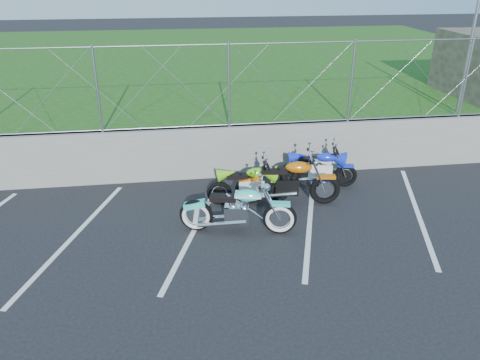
{
  "coord_description": "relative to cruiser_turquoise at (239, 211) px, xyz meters",
  "views": [
    {
      "loc": [
        -0.27,
        -7.32,
        4.83
      ],
      "look_at": [
        0.95,
        1.3,
        0.86
      ],
      "focal_mm": 35.0,
      "sensor_mm": 36.0,
      "label": 1
    }
  ],
  "objects": [
    {
      "name": "naked_orange",
      "position": [
        1.27,
        1.07,
        0.03
      ],
      "size": [
        2.32,
        0.79,
        1.16
      ],
      "rotation": [
        0.0,
        0.0,
        -0.15
      ],
      "color": "black",
      "rests_on": "ground"
    },
    {
      "name": "retaining_wall",
      "position": [
        -0.85,
        2.79,
        0.19
      ],
      "size": [
        30.0,
        0.22,
        1.3
      ],
      "primitive_type": "cube",
      "color": "slate",
      "rests_on": "ground"
    },
    {
      "name": "sign_pole",
      "position": [
        6.35,
        3.19,
        2.34
      ],
      "size": [
        0.08,
        0.08,
        3.0
      ],
      "primitive_type": "cylinder",
      "color": "gray",
      "rests_on": "grass_field"
    },
    {
      "name": "cruiser_turquoise",
      "position": [
        0.0,
        0.0,
        0.0
      ],
      "size": [
        2.3,
        0.76,
        1.16
      ],
      "rotation": [
        0.0,
        0.0,
        -0.22
      ],
      "color": "black",
      "rests_on": "ground"
    },
    {
      "name": "parking_lines",
      "position": [
        0.35,
        0.29,
        -0.46
      ],
      "size": [
        18.29,
        4.31,
        0.01
      ],
      "color": "silver",
      "rests_on": "ground"
    },
    {
      "name": "sportbike_green",
      "position": [
        0.41,
        1.21,
        -0.05
      ],
      "size": [
        1.87,
        0.67,
        0.97
      ],
      "rotation": [
        0.0,
        0.0,
        -0.04
      ],
      "color": "black",
      "rests_on": "ground"
    },
    {
      "name": "chain_link_fence",
      "position": [
        -0.85,
        2.79,
        1.84
      ],
      "size": [
        28.0,
        0.03,
        2.0
      ],
      "color": "gray",
      "rests_on": "retaining_wall"
    },
    {
      "name": "sportbike_blue",
      "position": [
        2.2,
        1.89,
        -0.05
      ],
      "size": [
        1.86,
        0.66,
        0.97
      ],
      "rotation": [
        0.0,
        0.0,
        -0.21
      ],
      "color": "black",
      "rests_on": "ground"
    },
    {
      "name": "grass_field",
      "position": [
        -0.85,
        12.79,
        0.19
      ],
      "size": [
        30.0,
        20.0,
        1.3
      ],
      "primitive_type": "cube",
      "color": "#1C4713",
      "rests_on": "ground"
    },
    {
      "name": "ground",
      "position": [
        -0.85,
        -0.71,
        -0.46
      ],
      "size": [
        90.0,
        90.0,
        0.0
      ],
      "primitive_type": "plane",
      "color": "black",
      "rests_on": "ground"
    }
  ]
}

